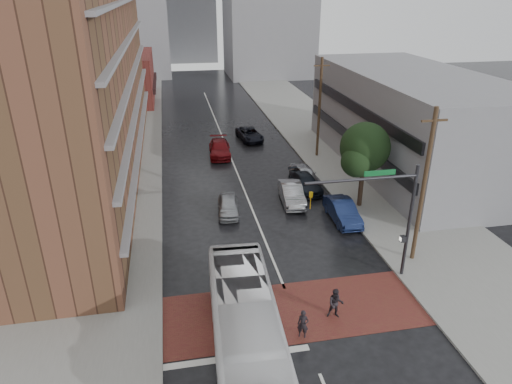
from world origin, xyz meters
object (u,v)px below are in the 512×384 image
object	(u,v)px
car_travel_c	(220,149)
suv_travel	(250,134)
car_travel_a	(228,206)
car_parked_near	(342,211)
pedestrian_b	(336,304)
transit_bus	(247,338)
car_parked_mid	(305,183)
car_travel_b	(292,194)
pedestrian_a	(303,324)
car_parked_far	(305,174)

from	to	relation	value
car_travel_c	suv_travel	xyz separation A→B (m)	(3.97, 4.60, -0.08)
car_travel_a	car_parked_near	bearing A→B (deg)	-12.64
pedestrian_b	car_travel_a	size ratio (longest dim) A/B	0.43
suv_travel	car_parked_near	world-z (taller)	car_parked_near
transit_bus	car_travel_a	distance (m)	15.78
suv_travel	car_parked_mid	xyz separation A→B (m)	(2.26, -14.77, -0.00)
car_travel_a	pedestrian_b	bearing A→B (deg)	-67.50
car_travel_b	suv_travel	size ratio (longest dim) A/B	0.96
transit_bus	pedestrian_a	bearing A→B (deg)	28.50
suv_travel	car_parked_mid	size ratio (longest dim) A/B	1.05
transit_bus	car_travel_b	size ratio (longest dim) A/B	2.58
car_parked_near	car_travel_c	bearing A→B (deg)	114.95
car_parked_near	car_parked_mid	size ratio (longest dim) A/B	1.00
car_travel_a	car_parked_far	xyz separation A→B (m)	(7.59, 5.04, 0.05)
pedestrian_a	car_travel_c	xyz separation A→B (m)	(-0.94, 27.66, -0.01)
car_parked_mid	transit_bus	bearing A→B (deg)	-118.23
suv_travel	car_parked_near	xyz separation A→B (m)	(3.36, -20.77, 0.09)
suv_travel	car_parked_mid	distance (m)	14.94
car_parked_near	car_parked_far	world-z (taller)	car_parked_near
pedestrian_b	suv_travel	distance (m)	31.15
pedestrian_a	car_parked_near	world-z (taller)	car_parked_near
pedestrian_a	car_parked_mid	xyz separation A→B (m)	(5.29, 17.50, -0.09)
transit_bus	car_parked_near	world-z (taller)	transit_bus
pedestrian_a	suv_travel	world-z (taller)	pedestrian_a
car_parked_mid	car_travel_c	bearing A→B (deg)	117.08
transit_bus	car_travel_b	bearing A→B (deg)	71.69
pedestrian_b	suv_travel	size ratio (longest dim) A/B	0.35
car_travel_a	car_parked_near	world-z (taller)	car_parked_near
car_travel_a	car_travel_b	distance (m)	5.42
car_travel_c	car_parked_far	distance (m)	10.73
transit_bus	car_parked_mid	xyz separation A→B (m)	(8.36, 18.96, -1.03)
car_parked_mid	car_travel_b	bearing A→B (deg)	-133.42
suv_travel	car_parked_far	world-z (taller)	car_parked_far
car_parked_near	car_travel_a	bearing A→B (deg)	162.14
car_parked_mid	car_parked_near	bearing A→B (deg)	-84.05
pedestrian_b	suv_travel	bearing A→B (deg)	103.45
car_travel_a	car_travel_c	distance (m)	13.46
car_travel_b	car_travel_c	bearing A→B (deg)	114.05
pedestrian_a	car_travel_a	size ratio (longest dim) A/B	0.39
car_parked_far	car_travel_b	bearing A→B (deg)	-126.01
transit_bus	car_travel_a	bearing A→B (deg)	88.61
pedestrian_a	car_travel_a	distance (m)	14.36
transit_bus	suv_travel	size ratio (longest dim) A/B	2.49
pedestrian_b	car_travel_c	bearing A→B (deg)	111.70
car_parked_near	pedestrian_a	bearing A→B (deg)	-118.53
car_travel_a	car_travel_b	world-z (taller)	car_travel_b
suv_travel	pedestrian_b	bearing A→B (deg)	-98.57
transit_bus	pedestrian_b	distance (m)	5.84
car_parked_far	pedestrian_a	bearing A→B (deg)	-113.16
car_travel_b	suv_travel	xyz separation A→B (m)	(-0.45, 17.01, -0.10)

